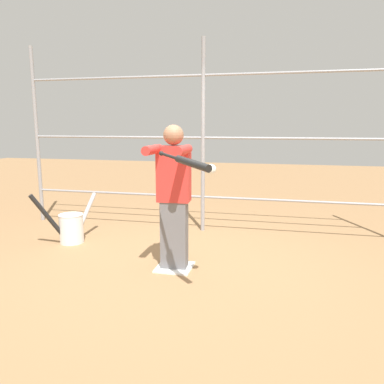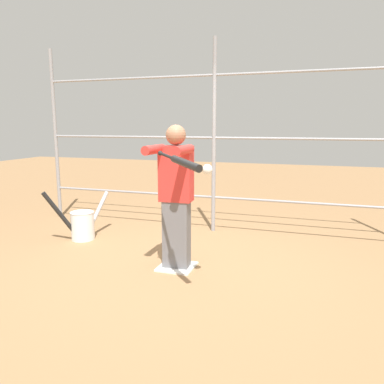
{
  "view_description": "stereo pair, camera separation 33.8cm",
  "coord_description": "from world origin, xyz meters",
  "views": [
    {
      "loc": [
        -1.12,
        3.92,
        1.62
      ],
      "look_at": [
        -0.26,
        0.22,
        0.94
      ],
      "focal_mm": 35.0,
      "sensor_mm": 36.0,
      "label": 1
    },
    {
      "loc": [
        -1.45,
        3.83,
        1.62
      ],
      "look_at": [
        -0.26,
        0.22,
        0.94
      ],
      "focal_mm": 35.0,
      "sensor_mm": 36.0,
      "label": 2
    }
  ],
  "objects": [
    {
      "name": "baseball_bat_swinging",
      "position": [
        -0.35,
        0.79,
        1.3
      ],
      "size": [
        0.63,
        0.63,
        0.12
      ],
      "color": "black"
    },
    {
      "name": "ground_plane",
      "position": [
        0.0,
        0.0,
        0.0
      ],
      "size": [
        24.0,
        24.0,
        0.0
      ],
      "primitive_type": "plane",
      "color": "#9E754C"
    },
    {
      "name": "bat_bucket",
      "position": [
        1.66,
        -0.59,
        0.22
      ],
      "size": [
        0.56,
        0.96,
        0.74
      ],
      "color": "white",
      "rests_on": "ground"
    },
    {
      "name": "softball_in_flight",
      "position": [
        -0.51,
        0.54,
        1.22
      ],
      "size": [
        0.1,
        0.1,
        0.1
      ],
      "color": "white"
    },
    {
      "name": "home_plate",
      "position": [
        0.0,
        0.0,
        0.01
      ],
      "size": [
        0.4,
        0.4,
        0.02
      ],
      "color": "white",
      "rests_on": "ground"
    },
    {
      "name": "batter",
      "position": [
        0.0,
        0.02,
        0.88
      ],
      "size": [
        0.42,
        0.56,
        1.62
      ],
      "color": "slate",
      "rests_on": "ground"
    },
    {
      "name": "fence_backstop",
      "position": [
        0.0,
        -1.6,
        1.43
      ],
      "size": [
        5.69,
        0.06,
        2.86
      ],
      "color": "#939399",
      "rests_on": "ground"
    }
  ]
}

